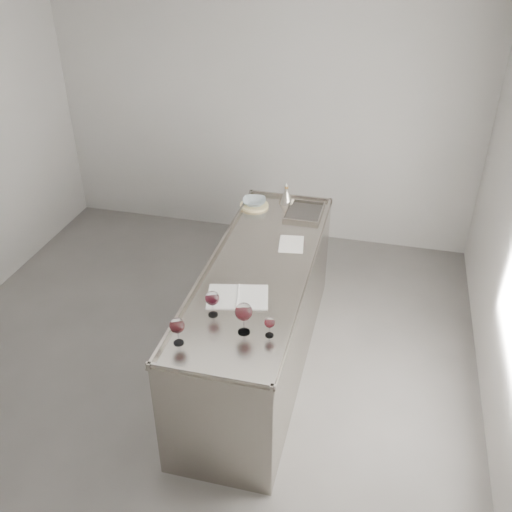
% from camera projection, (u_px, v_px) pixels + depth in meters
% --- Properties ---
extents(room_shell, '(4.54, 5.04, 2.84)m').
position_uv_depth(room_shell, '(177.00, 223.00, 3.83)').
color(room_shell, '#555250').
rests_on(room_shell, ground).
extents(counter, '(0.77, 2.42, 0.97)m').
position_uv_depth(counter, '(259.00, 316.00, 4.46)').
color(counter, gray).
rests_on(counter, ground).
extents(wine_glass_left, '(0.09, 0.09, 0.18)m').
position_uv_depth(wine_glass_left, '(177.00, 326.00, 3.42)').
color(wine_glass_left, white).
rests_on(wine_glass_left, counter).
extents(wine_glass_middle, '(0.09, 0.09, 0.18)m').
position_uv_depth(wine_glass_middle, '(212.00, 299.00, 3.66)').
color(wine_glass_middle, white).
rests_on(wine_glass_middle, counter).
extents(wine_glass_right, '(0.11, 0.11, 0.22)m').
position_uv_depth(wine_glass_right, '(244.00, 312.00, 3.49)').
color(wine_glass_right, white).
rests_on(wine_glass_right, counter).
extents(wine_glass_small, '(0.07, 0.07, 0.14)m').
position_uv_depth(wine_glass_small, '(270.00, 323.00, 3.50)').
color(wine_glass_small, white).
rests_on(wine_glass_small, counter).
extents(notebook, '(0.46, 0.37, 0.02)m').
position_uv_depth(notebook, '(238.00, 297.00, 3.88)').
color(notebook, silver).
rests_on(notebook, counter).
extents(loose_paper_top, '(0.23, 0.29, 0.00)m').
position_uv_depth(loose_paper_top, '(291.00, 244.00, 4.49)').
color(loose_paper_top, silver).
rests_on(loose_paper_top, counter).
extents(trivet, '(0.30, 0.30, 0.02)m').
position_uv_depth(trivet, '(254.00, 205.00, 5.04)').
color(trivet, beige).
rests_on(trivet, counter).
extents(ceramic_bowl, '(0.24, 0.24, 0.05)m').
position_uv_depth(ceramic_bowl, '(254.00, 202.00, 5.02)').
color(ceramic_bowl, '#8F9FA6').
rests_on(ceramic_bowl, trivet).
extents(wine_funnel, '(0.13, 0.13, 0.19)m').
position_uv_depth(wine_funnel, '(286.00, 197.00, 5.07)').
color(wine_funnel, '#B2AB9F').
rests_on(wine_funnel, counter).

